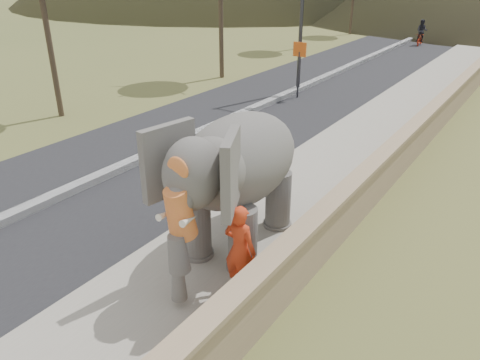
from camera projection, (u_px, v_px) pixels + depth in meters
name	position (u px, v px, depth m)	size (l,w,h in m)	color
ground	(194.00, 282.00, 8.82)	(160.00, 160.00, 0.00)	olive
road	(254.00, 111.00, 18.84)	(7.00, 120.00, 0.03)	black
median	(254.00, 109.00, 18.80)	(0.35, 120.00, 0.22)	black
walkway	(375.00, 132.00, 16.29)	(3.00, 120.00, 0.15)	#9E9687
parapet	(426.00, 128.00, 15.25)	(0.30, 120.00, 1.10)	tan
signboard	(299.00, 60.00, 19.96)	(0.60, 0.08, 2.40)	#2D2D33
elephant_and_man	(240.00, 179.00, 9.29)	(2.52, 4.19, 2.87)	slate
motorcyclist	(421.00, 35.00, 33.07)	(0.78, 1.63, 1.78)	maroon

